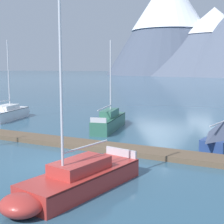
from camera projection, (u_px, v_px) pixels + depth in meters
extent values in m
plane|color=#335B75|center=(54.00, 165.00, 16.50)|extent=(700.00, 700.00, 0.00)
cone|color=#4C566B|center=(169.00, 24.00, 211.99)|extent=(81.10, 81.10, 65.79)
cone|color=white|center=(169.00, 1.00, 210.06)|extent=(48.60, 48.60, 37.55)
cone|color=slate|center=(213.00, 42.00, 197.72)|extent=(90.78, 90.78, 40.51)
cone|color=white|center=(214.00, 21.00, 196.08)|extent=(38.81, 38.81, 16.49)
cube|color=brown|center=(96.00, 146.00, 19.94)|extent=(29.83, 3.04, 0.30)
cylinder|color=#38383D|center=(90.00, 149.00, 19.30)|extent=(28.58, 1.49, 0.24)
cylinder|color=#38383D|center=(102.00, 144.00, 20.59)|extent=(28.58, 1.49, 0.24)
cube|color=white|center=(7.00, 115.00, 30.75)|extent=(3.16, 5.47, 0.98)
ellipsoid|color=white|center=(22.00, 111.00, 33.48)|extent=(1.93, 1.87, 0.93)
cube|color=slate|center=(6.00, 110.00, 30.69)|extent=(3.17, 5.38, 0.06)
cylinder|color=silver|center=(9.00, 75.00, 30.85)|extent=(0.10, 0.10, 6.45)
cylinder|color=silver|center=(2.00, 101.00, 29.99)|extent=(0.72, 2.38, 0.08)
cube|color=white|center=(7.00, 107.00, 30.78)|extent=(1.87, 2.58, 0.41)
cube|color=#336B56|center=(109.00, 123.00, 25.93)|extent=(2.74, 6.03, 1.02)
ellipsoid|color=#336B56|center=(119.00, 117.00, 29.09)|extent=(1.59, 2.25, 0.97)
cube|color=#163027|center=(109.00, 117.00, 25.87)|extent=(2.75, 5.93, 0.06)
cylinder|color=silver|center=(111.00, 79.00, 25.92)|extent=(0.10, 0.10, 6.01)
cylinder|color=silver|center=(105.00, 108.00, 24.54)|extent=(0.94, 3.38, 0.08)
cube|color=#3A7560|center=(109.00, 113.00, 25.97)|extent=(1.55, 2.80, 0.55)
cube|color=silver|center=(98.00, 120.00, 23.09)|extent=(1.17, 0.39, 0.36)
cube|color=#B2332D|center=(83.00, 180.00, 13.22)|extent=(2.56, 5.74, 0.78)
ellipsoid|color=#B2332D|center=(22.00, 205.00, 10.82)|extent=(1.74, 1.62, 0.74)
cube|color=#501614|center=(83.00, 172.00, 13.17)|extent=(2.58, 5.64, 0.06)
cylinder|color=silver|center=(61.00, 85.00, 11.82)|extent=(0.10, 0.10, 6.98)
cylinder|color=silver|center=(86.00, 146.00, 13.24)|extent=(0.43, 2.69, 0.08)
cube|color=#C03A35|center=(80.00, 166.00, 13.02)|extent=(1.61, 2.64, 0.47)
cube|color=silver|center=(121.00, 152.00, 15.28)|extent=(1.66, 0.32, 0.36)
cylinder|color=silver|center=(222.00, 122.00, 19.76)|extent=(0.66, 3.84, 0.08)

